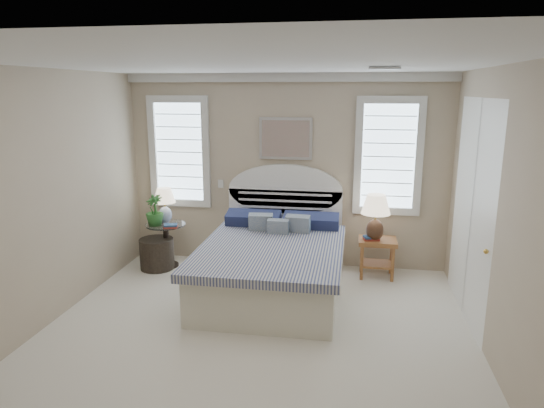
{
  "coord_description": "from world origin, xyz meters",
  "views": [
    {
      "loc": [
        0.94,
        -4.19,
        2.48
      ],
      "look_at": [
        0.06,
        1.0,
        1.23
      ],
      "focal_mm": 32.0,
      "sensor_mm": 36.0,
      "label": 1
    }
  ],
  "objects_px": {
    "nightstand_right": "(377,249)",
    "bed": "(274,261)",
    "floor_pot": "(157,254)",
    "side_table_left": "(166,240)",
    "lamp_right": "(376,212)",
    "lamp_left": "(165,201)"
  },
  "relations": [
    {
      "from": "nightstand_right",
      "to": "bed",
      "type": "bearing_deg",
      "value": -151.97
    },
    {
      "from": "floor_pot",
      "to": "nightstand_right",
      "type": "bearing_deg",
      "value": 3.83
    },
    {
      "from": "nightstand_right",
      "to": "floor_pot",
      "type": "relative_size",
      "value": 1.11
    },
    {
      "from": "side_table_left",
      "to": "nightstand_right",
      "type": "xyz_separation_m",
      "value": [
        2.95,
        0.1,
        -0.0
      ]
    },
    {
      "from": "side_table_left",
      "to": "nightstand_right",
      "type": "height_order",
      "value": "side_table_left"
    },
    {
      "from": "lamp_right",
      "to": "bed",
      "type": "bearing_deg",
      "value": -152.57
    },
    {
      "from": "bed",
      "to": "floor_pot",
      "type": "relative_size",
      "value": 4.77
    },
    {
      "from": "lamp_left",
      "to": "side_table_left",
      "type": "bearing_deg",
      "value": -70.88
    },
    {
      "from": "side_table_left",
      "to": "lamp_left",
      "type": "bearing_deg",
      "value": 109.12
    },
    {
      "from": "bed",
      "to": "lamp_right",
      "type": "distance_m",
      "value": 1.5
    },
    {
      "from": "nightstand_right",
      "to": "lamp_left",
      "type": "distance_m",
      "value": 3.03
    },
    {
      "from": "bed",
      "to": "lamp_right",
      "type": "height_order",
      "value": "bed"
    },
    {
      "from": "nightstand_right",
      "to": "lamp_left",
      "type": "bearing_deg",
      "value": -179.71
    },
    {
      "from": "floor_pot",
      "to": "bed",
      "type": "bearing_deg",
      "value": -15.53
    },
    {
      "from": "bed",
      "to": "floor_pot",
      "type": "xyz_separation_m",
      "value": [
        -1.76,
        0.49,
        -0.17
      ]
    },
    {
      "from": "bed",
      "to": "lamp_right",
      "type": "relative_size",
      "value": 3.64
    },
    {
      "from": "lamp_left",
      "to": "lamp_right",
      "type": "height_order",
      "value": "lamp_right"
    },
    {
      "from": "nightstand_right",
      "to": "lamp_right",
      "type": "xyz_separation_m",
      "value": [
        -0.05,
        -0.04,
        0.53
      ]
    },
    {
      "from": "bed",
      "to": "floor_pot",
      "type": "bearing_deg",
      "value": 164.47
    },
    {
      "from": "nightstand_right",
      "to": "lamp_right",
      "type": "height_order",
      "value": "lamp_right"
    },
    {
      "from": "nightstand_right",
      "to": "lamp_right",
      "type": "distance_m",
      "value": 0.53
    },
    {
      "from": "side_table_left",
      "to": "lamp_right",
      "type": "bearing_deg",
      "value": 1.13
    }
  ]
}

